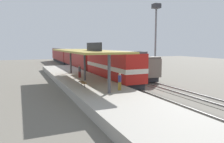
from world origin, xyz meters
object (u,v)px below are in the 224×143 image
object	(u,v)px
platform_bench	(83,83)
person_walking	(120,81)
passenger_carriage_front	(79,59)
passenger_carriage_rear	(62,55)
locomotive	(112,66)
light_mast	(156,25)
freight_car	(132,66)
person_waiting	(80,71)

from	to	relation	value
platform_bench	person_walking	bearing A→B (deg)	-49.36
passenger_carriage_front	passenger_carriage_rear	distance (m)	20.80
locomotive	light_mast	xyz separation A→B (m)	(7.80, 0.72, 5.99)
platform_bench	freight_car	world-z (taller)	freight_car
passenger_carriage_rear	person_walking	world-z (taller)	passenger_carriage_rear
locomotive	passenger_carriage_front	bearing A→B (deg)	90.00
locomotive	light_mast	bearing A→B (deg)	5.29
freight_car	person_walking	world-z (taller)	freight_car
passenger_carriage_front	freight_car	bearing A→B (deg)	-73.50
light_mast	person_walking	xyz separation A→B (m)	(-10.99, -10.02, -6.54)
freight_car	person_walking	bearing A→B (deg)	-123.51
locomotive	person_waiting	size ratio (longest dim) A/B	8.44
passenger_carriage_rear	light_mast	bearing A→B (deg)	-78.42
person_waiting	freight_car	bearing A→B (deg)	11.94
freight_car	person_waiting	size ratio (longest dim) A/B	7.02
passenger_carriage_front	light_mast	bearing A→B (deg)	-65.70
person_waiting	person_walking	xyz separation A→B (m)	(1.43, -9.82, 0.00)
locomotive	passenger_carriage_front	size ratio (longest dim) A/B	0.72
platform_bench	locomotive	xyz separation A→B (m)	(6.00, 6.02, 1.07)
platform_bench	person_waiting	xyz separation A→B (m)	(1.38, 6.55, 0.51)
freight_car	person_waiting	world-z (taller)	freight_car
person_waiting	person_walking	distance (m)	9.92
locomotive	person_walking	distance (m)	9.84
light_mast	person_walking	bearing A→B (deg)	-137.66
person_waiting	passenger_carriage_front	bearing A→B (deg)	75.20
platform_bench	person_waiting	bearing A→B (deg)	78.06
passenger_carriage_rear	person_waiting	world-z (taller)	passenger_carriage_rear
locomotive	light_mast	world-z (taller)	light_mast
person_walking	passenger_carriage_rear	bearing A→B (deg)	86.20
freight_car	person_walking	xyz separation A→B (m)	(-7.79, -11.77, -0.12)
locomotive	passenger_carriage_rear	size ratio (longest dim) A/B	0.72
platform_bench	passenger_carriage_front	distance (m)	24.78
passenger_carriage_front	freight_car	xyz separation A→B (m)	(4.60, -15.53, -0.34)
passenger_carriage_front	light_mast	distance (m)	19.91
passenger_carriage_front	freight_car	world-z (taller)	passenger_carriage_front
person_walking	locomotive	bearing A→B (deg)	71.05
freight_car	person_waiting	xyz separation A→B (m)	(-9.22, -1.95, -0.12)
freight_car	person_waiting	bearing A→B (deg)	-168.06
person_waiting	person_walking	bearing A→B (deg)	-81.74
freight_car	light_mast	bearing A→B (deg)	-28.69
platform_bench	locomotive	distance (m)	8.57
passenger_carriage_front	person_waiting	bearing A→B (deg)	-104.80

